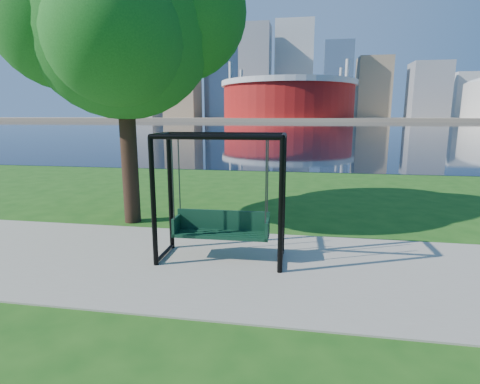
# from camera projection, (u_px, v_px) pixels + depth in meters

# --- Properties ---
(ground) EXTENTS (900.00, 900.00, 0.00)m
(ground) POSITION_uv_depth(u_px,v_px,m) (253.00, 257.00, 7.50)
(ground) COLOR #1E5114
(ground) RESTS_ON ground
(path) EXTENTS (120.00, 4.00, 0.03)m
(path) POSITION_uv_depth(u_px,v_px,m) (250.00, 266.00, 7.02)
(path) COLOR #9E937F
(path) RESTS_ON ground
(river) EXTENTS (900.00, 180.00, 0.02)m
(river) POSITION_uv_depth(u_px,v_px,m) (302.00, 127.00, 106.05)
(river) COLOR black
(river) RESTS_ON ground
(far_bank) EXTENTS (900.00, 228.00, 2.00)m
(far_bank) POSITION_uv_depth(u_px,v_px,m) (304.00, 119.00, 302.96)
(far_bank) COLOR #937F60
(far_bank) RESTS_ON ground
(stadium) EXTENTS (83.00, 83.00, 32.00)m
(stadium) POSITION_uv_depth(u_px,v_px,m) (288.00, 98.00, 233.40)
(stadium) COLOR maroon
(stadium) RESTS_ON far_bank
(skyline) EXTENTS (392.00, 66.00, 96.50)m
(skyline) POSITION_uv_depth(u_px,v_px,m) (300.00, 76.00, 309.71)
(skyline) COLOR gray
(skyline) RESTS_ON far_bank
(swing) EXTENTS (2.44, 1.10, 2.47)m
(swing) POSITION_uv_depth(u_px,v_px,m) (221.00, 201.00, 7.14)
(swing) COLOR black
(swing) RESTS_ON ground
(park_tree) EXTENTS (5.96, 5.38, 7.40)m
(park_tree) POSITION_uv_depth(u_px,v_px,m) (120.00, 18.00, 9.12)
(park_tree) COLOR black
(park_tree) RESTS_ON ground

